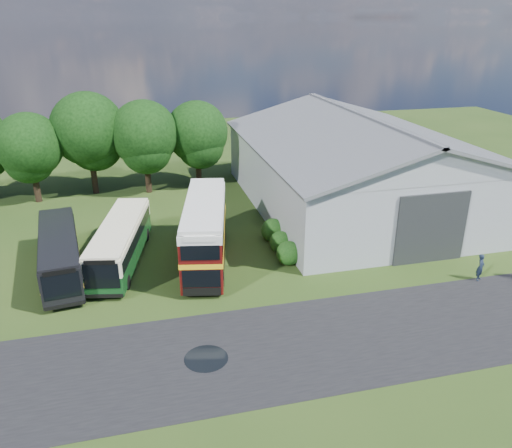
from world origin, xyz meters
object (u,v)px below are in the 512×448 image
object	(u,v)px
storage_shed	(358,159)
visitor_a	(481,267)
bus_maroon_double	(205,232)
bus_green_single	(120,242)
bus_dark_single	(60,253)

from	to	relation	value
storage_shed	visitor_a	world-z (taller)	storage_shed
storage_shed	bus_maroon_double	size ratio (longest dim) A/B	2.33
storage_shed	bus_green_single	size ratio (longest dim) A/B	2.31
bus_green_single	visitor_a	world-z (taller)	bus_green_single
bus_dark_single	visitor_a	xyz separation A→B (m)	(26.18, -7.45, -0.60)
bus_green_single	visitor_a	size ratio (longest dim) A/B	5.97
bus_green_single	bus_maroon_double	world-z (taller)	bus_maroon_double
storage_shed	bus_maroon_double	xyz separation A→B (m)	(-14.85, -8.32, -1.95)
storage_shed	bus_maroon_double	bearing A→B (deg)	-150.74
bus_green_single	bus_dark_single	bearing A→B (deg)	-158.86
bus_green_single	storage_shed	bearing A→B (deg)	30.77
bus_green_single	bus_maroon_double	size ratio (longest dim) A/B	1.01
storage_shed	bus_maroon_double	distance (m)	17.14
bus_maroon_double	bus_dark_single	world-z (taller)	bus_maroon_double
storage_shed	bus_green_single	distance (m)	21.87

